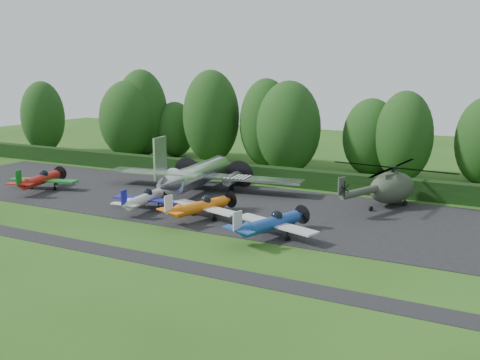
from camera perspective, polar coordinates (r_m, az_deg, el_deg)
The scene contains 19 objects.
ground at distance 45.91m, azimuth -11.07°, elevation -4.86°, with size 160.00×160.00×0.00m, color #234914.
apron at distance 53.81m, azimuth -4.49°, elevation -2.25°, with size 70.00×18.00×0.01m, color black.
taxiway_verge at distance 41.60m, azimuth -16.20°, elevation -6.84°, with size 70.00×2.00×0.00m, color black.
hedgerow at distance 63.20m, azimuth 0.74°, elevation -0.14°, with size 90.00×1.60×2.00m, color black.
transport_plane at distance 57.20m, azimuth -4.61°, elevation 0.62°, with size 22.34×17.13×7.16m.
light_plane_red at distance 62.02m, azimuth -20.48°, elevation 0.06°, with size 7.71×8.11×2.96m.
light_plane_white at distance 50.70m, azimuth -10.11°, elevation -1.96°, with size 6.95×7.31×2.67m.
light_plane_orange at distance 46.94m, azimuth -4.18°, elevation -2.82°, with size 7.34×7.72×2.82m.
light_plane_blue at distance 41.68m, azimuth 3.36°, elevation -4.62°, with size 7.53×7.92×2.90m.
helicopter at distance 53.23m, azimuth 15.90°, elevation -0.52°, with size 12.04×14.10×3.88m.
tree_0 at distance 68.23m, azimuth 13.78°, elevation 4.46°, with size 6.90×6.90×9.58m.
tree_1 at distance 82.73m, azimuth -10.45°, elevation 7.01°, with size 7.84×7.84×13.10m.
tree_4 at distance 67.65m, azimuth 5.20°, elevation 5.59°, with size 8.08×8.08×11.70m.
tree_5 at distance 75.53m, azimuth -3.09°, elevation 6.74°, with size 7.93×7.93×13.03m.
tree_6 at distance 65.41m, azimuth 17.11°, elevation 4.45°, with size 6.61×6.61×10.63m.
tree_8 at distance 91.44m, azimuth -20.29°, elevation 6.34°, with size 6.76×6.76×11.30m.
tree_9 at distance 72.59m, azimuth 2.80°, elevation 6.11°, with size 7.17×7.17×11.91m.
tree_10 at distance 81.93m, azimuth -6.94°, elevation 5.39°, with size 6.01×6.01×8.30m.
tree_11 at distance 81.82m, azimuth -11.79°, elevation 6.36°, with size 8.67×8.67×11.53m.
Camera 1 is at (27.56, -34.42, 12.78)m, focal length 40.00 mm.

